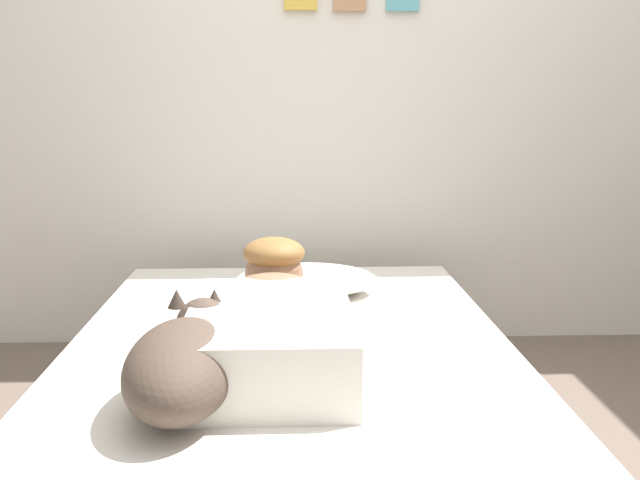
% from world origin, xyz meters
% --- Properties ---
extents(back_wall, '(4.47, 0.12, 2.50)m').
position_xyz_m(back_wall, '(-0.00, 1.41, 1.25)').
color(back_wall, silver).
rests_on(back_wall, ground).
extents(bed, '(1.35, 2.03, 0.39)m').
position_xyz_m(bed, '(-0.26, 0.16, 0.19)').
color(bed, '#726051').
rests_on(bed, ground).
extents(pillow, '(0.52, 0.32, 0.11)m').
position_xyz_m(pillow, '(-0.20, 0.70, 0.45)').
color(pillow, white).
rests_on(pillow, bed).
extents(person_lying, '(0.43, 0.92, 0.27)m').
position_xyz_m(person_lying, '(-0.31, 0.04, 0.50)').
color(person_lying, silver).
rests_on(person_lying, bed).
extents(dog, '(0.26, 0.57, 0.21)m').
position_xyz_m(dog, '(-0.51, -0.27, 0.50)').
color(dog, '#4C3D33').
rests_on(dog, bed).
extents(coffee_cup, '(0.12, 0.09, 0.07)m').
position_xyz_m(coffee_cup, '(-0.16, 0.57, 0.43)').
color(coffee_cup, teal).
rests_on(coffee_cup, bed).
extents(cell_phone, '(0.07, 0.14, 0.01)m').
position_xyz_m(cell_phone, '(-0.36, -0.16, 0.40)').
color(cell_phone, black).
rests_on(cell_phone, bed).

